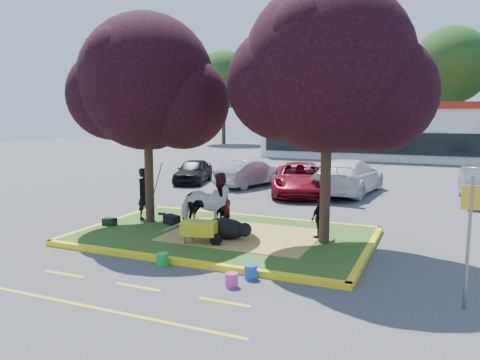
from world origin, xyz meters
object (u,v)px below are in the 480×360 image
at_px(bucket_pink, 232,280).
at_px(car_black, 193,171).
at_px(bucket_blue, 251,272).
at_px(cow, 204,206).
at_px(bucket_green, 162,259).
at_px(sign_post, 470,228).
at_px(calf, 225,228).
at_px(wheelbarrow, 199,228).
at_px(car_silver, 250,173).
at_px(handler, 145,194).

height_order(bucket_pink, car_black, car_black).
bearing_deg(bucket_blue, cow, 133.31).
bearing_deg(bucket_green, sign_post, 0.88).
height_order(calf, wheelbarrow, wheelbarrow).
distance_m(wheelbarrow, car_silver, 11.04).
bearing_deg(car_black, car_silver, -11.52).
distance_m(bucket_pink, car_silver, 13.65).
relative_size(cow, handler, 1.07).
bearing_deg(sign_post, bucket_green, 171.11).
distance_m(wheelbarrow, sign_post, 6.57).
bearing_deg(car_silver, bucket_blue, 128.69).
height_order(cow, handler, handler).
height_order(cow, sign_post, sign_post).
height_order(cow, bucket_blue, cow).
bearing_deg(calf, cow, 152.42).
xyz_separation_m(wheelbarrow, car_silver, (-2.91, 10.65, 0.08)).
bearing_deg(bucket_green, bucket_blue, 0.00).
bearing_deg(bucket_pink, cow, 125.61).
height_order(wheelbarrow, car_silver, car_silver).
relative_size(bucket_blue, car_black, 0.09).
bearing_deg(bucket_blue, bucket_green, 180.00).
relative_size(wheelbarrow, car_black, 0.45).
relative_size(handler, sign_post, 0.67).
distance_m(sign_post, car_silver, 15.23).
xyz_separation_m(calf, bucket_pink, (1.53, -2.90, -0.29)).
bearing_deg(car_black, sign_post, -57.72).
relative_size(bucket_pink, car_silver, 0.07).
bearing_deg(bucket_green, calf, 76.59).
distance_m(bucket_blue, car_silver, 13.17).
distance_m(cow, handler, 2.71).
xyz_separation_m(bucket_green, car_black, (-5.84, 12.06, 0.47)).
bearing_deg(car_silver, car_black, 18.51).
distance_m(cow, bucket_pink, 4.15).
relative_size(calf, bucket_blue, 4.20).
relative_size(calf, sign_post, 0.52).
bearing_deg(calf, car_black, 121.79).
relative_size(calf, car_silver, 0.33).
bearing_deg(wheelbarrow, sign_post, -25.82).
xyz_separation_m(handler, sign_post, (9.42, -3.39, 0.55)).
distance_m(calf, car_silver, 10.39).
height_order(wheelbarrow, sign_post, sign_post).
bearing_deg(handler, bucket_pink, -122.75).
bearing_deg(bucket_blue, sign_post, 1.35).
xyz_separation_m(cow, car_black, (-5.55, 9.33, -0.30)).
relative_size(handler, wheelbarrow, 1.03).
xyz_separation_m(cow, bucket_green, (0.29, -2.73, -0.76)).
bearing_deg(sign_post, car_black, 126.18).
distance_m(handler, car_silver, 8.69).
bearing_deg(bucket_green, bucket_pink, -15.78).
xyz_separation_m(bucket_pink, bucket_blue, (0.20, 0.59, 0.01)).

